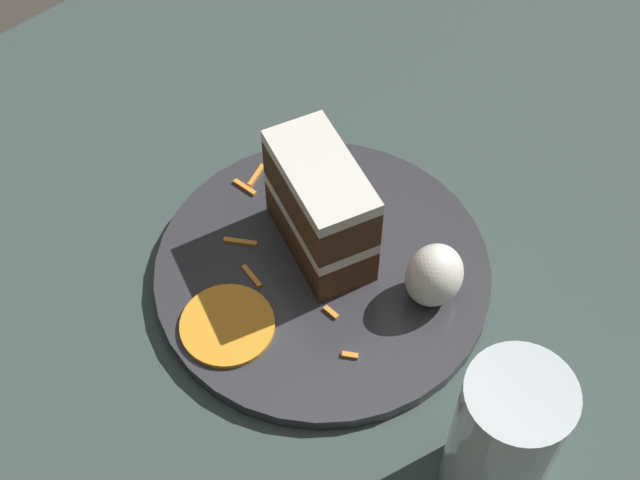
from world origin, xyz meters
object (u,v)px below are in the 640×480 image
Objects in this scene: drinking_glass at (502,444)px; cream_dollop at (434,275)px; cake_slice at (321,207)px; orange_garnish at (227,325)px; plate at (320,269)px.

cream_dollop is at bearing -120.31° from drinking_glass.
orange_garnish is at bearing 22.68° from cake_slice.
drinking_glass reaches higher than plate.
plate is 0.09m from orange_garnish.
cake_slice is at bearing -72.75° from cream_dollop.
cake_slice is at bearing -174.83° from orange_garnish.
cream_dollop is (-0.04, 0.08, 0.03)m from plate.
cake_slice is 0.10m from cream_dollop.
drinking_glass reaches higher than orange_garnish.
cake_slice is at bearing -133.94° from plate.
cream_dollop is 0.42× the size of drinking_glass.
cream_dollop is at bearing 124.75° from cake_slice.
cake_slice is 0.87× the size of drinking_glass.
cake_slice reaches higher than cream_dollop.
plate is 2.06× the size of drinking_glass.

